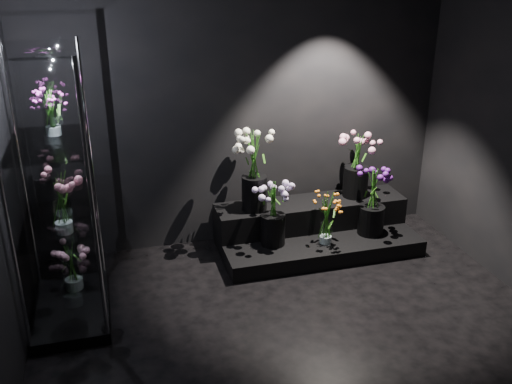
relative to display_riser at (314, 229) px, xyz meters
name	(u,v)px	position (x,y,z in m)	size (l,w,h in m)	color
floor	(312,356)	(-0.62, -1.62, -0.18)	(4.00, 4.00, 0.00)	black
wall_back	(243,103)	(-0.62, 0.38, 1.22)	(4.00, 4.00, 0.00)	black
display_riser	(314,229)	(0.00, 0.00, 0.00)	(1.91, 0.85, 0.43)	black
display_case	(55,193)	(-2.31, -0.61, 0.89)	(0.58, 0.97, 2.13)	black
bouquet_orange_bells	(327,218)	(0.01, -0.29, 0.24)	(0.31, 0.31, 0.50)	white
bouquet_lilac	(273,209)	(-0.48, -0.17, 0.35)	(0.41, 0.41, 0.63)	black
bouquet_purple	(373,200)	(0.51, -0.20, 0.34)	(0.34, 0.34, 0.67)	black
bouquet_cream_roses	(254,166)	(-0.59, 0.09, 0.69)	(0.39, 0.39, 0.76)	black
bouquet_pink_roses	(357,161)	(0.48, 0.13, 0.62)	(0.39, 0.39, 0.65)	black
bouquet_case_pink	(61,202)	(-2.26, -0.81, 0.90)	(0.31, 0.31, 0.46)	white
bouquet_case_magenta	(51,112)	(-2.27, -0.44, 1.46)	(0.23, 0.23, 0.34)	white
bouquet_case_base_pink	(72,265)	(-2.29, -0.38, 0.14)	(0.36, 0.36, 0.42)	white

